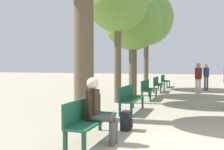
# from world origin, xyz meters

# --- Properties ---
(bench_row_0) EXTENTS (0.43, 1.72, 0.85)m
(bench_row_0) POSITION_xyz_m (-2.10, 0.44, 0.50)
(bench_row_0) COLOR #195138
(bench_row_0) RESTS_ON ground_plane
(bench_row_1) EXTENTS (0.43, 1.72, 0.85)m
(bench_row_1) POSITION_xyz_m (-2.10, 3.67, 0.50)
(bench_row_1) COLOR #195138
(bench_row_1) RESTS_ON ground_plane
(bench_row_2) EXTENTS (0.43, 1.72, 0.85)m
(bench_row_2) POSITION_xyz_m (-2.10, 6.89, 0.50)
(bench_row_2) COLOR #195138
(bench_row_2) RESTS_ON ground_plane
(bench_row_3) EXTENTS (0.43, 1.72, 0.85)m
(bench_row_3) POSITION_xyz_m (-2.10, 10.12, 0.50)
(bench_row_3) COLOR #195138
(bench_row_3) RESTS_ON ground_plane
(bench_row_4) EXTENTS (0.43, 1.72, 0.85)m
(bench_row_4) POSITION_xyz_m (-2.10, 13.35, 0.50)
(bench_row_4) COLOR #195138
(bench_row_4) RESTS_ON ground_plane
(tree_row_1) EXTENTS (2.49, 2.49, 5.32)m
(tree_row_1) POSITION_xyz_m (-3.08, 5.55, 4.04)
(tree_row_1) COLOR brown
(tree_row_1) RESTS_ON ground_plane
(tree_row_2) EXTENTS (2.90, 2.90, 5.15)m
(tree_row_2) POSITION_xyz_m (-3.08, 8.14, 3.66)
(tree_row_2) COLOR brown
(tree_row_2) RESTS_ON ground_plane
(tree_row_3) EXTENTS (3.41, 3.41, 6.19)m
(tree_row_3) POSITION_xyz_m (-3.08, 11.71, 4.46)
(tree_row_3) COLOR brown
(tree_row_3) RESTS_ON ground_plane
(person_seated) EXTENTS (0.60, 0.34, 1.27)m
(person_seated) POSITION_xyz_m (-1.87, 0.36, 0.67)
(person_seated) COLOR #4C4C4C
(person_seated) RESTS_ON ground_plane
(backpack) EXTENTS (0.24, 0.29, 0.44)m
(backpack) POSITION_xyz_m (-1.61, 1.47, 0.22)
(backpack) COLOR black
(backpack) RESTS_ON ground_plane
(pedestrian_near) EXTENTS (0.33, 0.23, 1.62)m
(pedestrian_near) POSITION_xyz_m (0.05, 8.88, 0.93)
(pedestrian_near) COLOR beige
(pedestrian_near) RESTS_ON ground_plane
(pedestrian_mid) EXTENTS (0.32, 0.24, 1.59)m
(pedestrian_mid) POSITION_xyz_m (0.53, 11.83, 0.91)
(pedestrian_mid) COLOR #4C4C4C
(pedestrian_mid) RESTS_ON ground_plane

